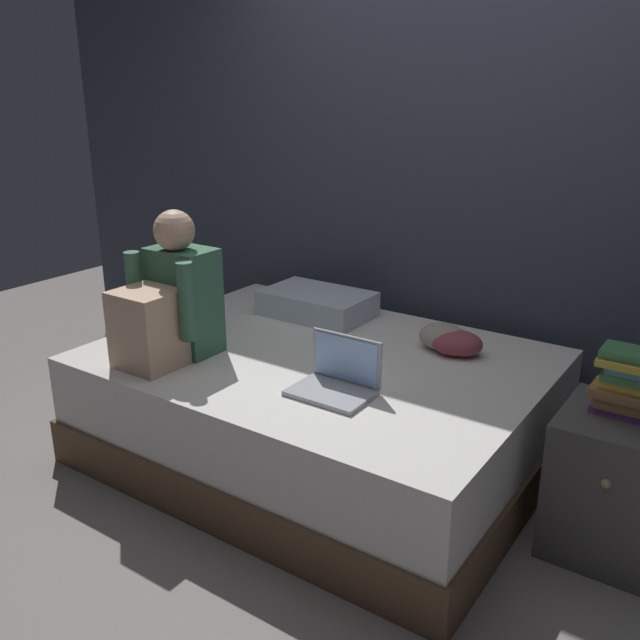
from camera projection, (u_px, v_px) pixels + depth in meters
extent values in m
plane|color=gray|center=(318.00, 498.00, 2.93)|extent=(8.00, 8.00, 0.00)
cube|color=#383D4C|center=(453.00, 155.00, 3.42)|extent=(5.60, 0.10, 2.70)
cube|color=brown|center=(319.00, 436.00, 3.23)|extent=(2.00, 1.50, 0.21)
cube|color=silver|center=(319.00, 386.00, 3.15)|extent=(1.96, 1.46, 0.31)
cube|color=#474442|center=(616.00, 485.00, 2.53)|extent=(0.44, 0.44, 0.55)
sphere|color=gray|center=(607.00, 483.00, 2.32)|extent=(0.04, 0.04, 0.04)
cube|color=#38664C|center=(184.00, 301.00, 3.07)|extent=(0.30, 0.20, 0.48)
sphere|color=tan|center=(174.00, 230.00, 2.94)|extent=(0.18, 0.18, 0.18)
cube|color=tan|center=(148.00, 329.00, 2.92)|extent=(0.26, 0.24, 0.34)
cylinder|color=#38664C|center=(135.00, 289.00, 3.02)|extent=(0.07, 0.07, 0.34)
cylinder|color=#38664C|center=(186.00, 302.00, 2.85)|extent=(0.07, 0.07, 0.34)
cube|color=#9EA0A5|center=(331.00, 393.00, 2.68)|extent=(0.32, 0.22, 0.02)
cube|color=#9EA0A5|center=(347.00, 358.00, 2.73)|extent=(0.32, 0.01, 0.20)
cube|color=#8CB2EA|center=(345.00, 359.00, 2.73)|extent=(0.29, 0.00, 0.18)
cube|color=silver|center=(317.00, 303.00, 3.60)|extent=(0.56, 0.36, 0.13)
cube|color=#703D84|center=(621.00, 409.00, 2.48)|extent=(0.20, 0.13, 0.03)
cube|color=brown|center=(626.00, 404.00, 2.44)|extent=(0.20, 0.12, 0.04)
cube|color=brown|center=(622.00, 393.00, 2.44)|extent=(0.21, 0.14, 0.03)
cube|color=gold|center=(628.00, 383.00, 2.44)|extent=(0.19, 0.14, 0.03)
cube|color=#387042|center=(632.00, 378.00, 2.41)|extent=(0.20, 0.12, 0.03)
cube|color=teal|center=(634.00, 370.00, 2.40)|extent=(0.17, 0.12, 0.03)
cube|color=gold|center=(628.00, 362.00, 2.39)|extent=(0.19, 0.15, 0.02)
cube|color=#387042|center=(632.00, 354.00, 2.39)|extent=(0.20, 0.14, 0.03)
ellipsoid|color=#8E3D47|center=(461.00, 343.00, 3.07)|extent=(0.20, 0.17, 0.11)
ellipsoid|color=gray|center=(443.00, 337.00, 3.14)|extent=(0.22, 0.19, 0.12)
ellipsoid|color=#8E3D47|center=(452.00, 343.00, 3.08)|extent=(0.20, 0.17, 0.11)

